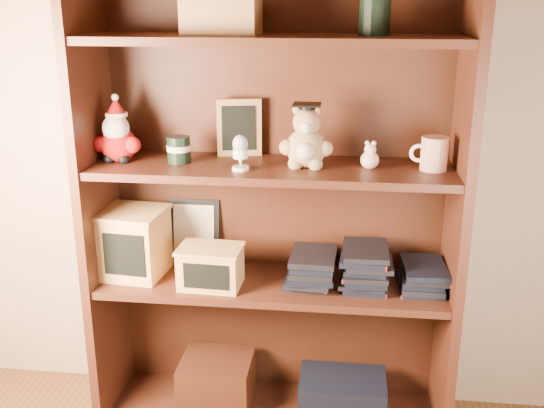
{
  "coord_description": "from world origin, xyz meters",
  "views": [
    {
      "loc": [
        0.06,
        -0.63,
        1.46
      ],
      "look_at": [
        -0.17,
        1.3,
        0.82
      ],
      "focal_mm": 42.0,
      "sensor_mm": 36.0,
      "label": 1
    }
  ],
  "objects": [
    {
      "name": "room_envelope",
      "position": [
        0.0,
        0.0,
        1.41
      ],
      "size": [
        3.04,
        3.04,
        2.51
      ],
      "color": "brown",
      "rests_on": "ground"
    },
    {
      "name": "pink_figurine",
      "position": [
        0.13,
        1.3,
        0.98
      ],
      "size": [
        0.06,
        0.06,
        0.09
      ],
      "color": "beige",
      "rests_on": "shelf_upper"
    },
    {
      "name": "egg_cup",
      "position": [
        -0.26,
        1.23,
        1.01
      ],
      "size": [
        0.05,
        0.05,
        0.11
      ],
      "color": "white",
      "rests_on": "shelf_upper"
    },
    {
      "name": "shelf_upper",
      "position": [
        -0.17,
        1.3,
        0.94
      ],
      "size": [
        1.14,
        0.33,
        0.02
      ],
      "color": "#401E12",
      "rests_on": "ground"
    },
    {
      "name": "grad_teddy_bear",
      "position": [
        -0.07,
        1.3,
        1.03
      ],
      "size": [
        0.17,
        0.14,
        0.2
      ],
      "color": "tan",
      "rests_on": "shelf_upper"
    },
    {
      "name": "certificate_frame",
      "position": [
        -0.47,
        1.44,
        0.66
      ],
      "size": [
        0.18,
        0.05,
        0.23
      ],
      "color": "black",
      "rests_on": "shelf_lower"
    },
    {
      "name": "teacher_mug",
      "position": [
        0.32,
        1.3,
        1.0
      ],
      "size": [
        0.12,
        0.08,
        0.1
      ],
      "color": "silver",
      "rests_on": "shelf_upper"
    },
    {
      "name": "teachers_tin",
      "position": [
        -0.47,
        1.3,
        0.99
      ],
      "size": [
        0.08,
        0.08,
        0.08
      ],
      "color": "black",
      "rests_on": "shelf_upper"
    },
    {
      "name": "book_stack_left",
      "position": [
        -0.05,
        1.3,
        0.6
      ],
      "size": [
        0.14,
        0.2,
        0.1
      ],
      "color": "black",
      "rests_on": "shelf_lower"
    },
    {
      "name": "shelf_lower",
      "position": [
        -0.17,
        1.3,
        0.54
      ],
      "size": [
        1.14,
        0.33,
        0.02
      ],
      "color": "#401E12",
      "rests_on": "ground"
    },
    {
      "name": "santa_plush",
      "position": [
        -0.67,
        1.3,
        1.03
      ],
      "size": [
        0.16,
        0.11,
        0.22
      ],
      "color": "#A50F0F",
      "rests_on": "shelf_upper"
    },
    {
      "name": "chalkboard_plaque",
      "position": [
        -0.3,
        1.42,
        1.04
      ],
      "size": [
        0.15,
        0.1,
        0.19
      ],
      "color": "#9E7547",
      "rests_on": "shelf_upper"
    },
    {
      "name": "book_stack_mid",
      "position": [
        0.14,
        1.3,
        0.61
      ],
      "size": [
        0.14,
        0.2,
        0.13
      ],
      "color": "black",
      "rests_on": "shelf_lower"
    },
    {
      "name": "treats_box",
      "position": [
        -0.65,
        1.3,
        0.67
      ],
      "size": [
        0.23,
        0.23,
        0.23
      ],
      "color": "tan",
      "rests_on": "shelf_lower"
    },
    {
      "name": "book_stack_right",
      "position": [
        0.33,
        1.3,
        0.59
      ],
      "size": [
        0.14,
        0.2,
        0.08
      ],
      "color": "black",
      "rests_on": "shelf_lower"
    },
    {
      "name": "bookcase",
      "position": [
        -0.18,
        1.36,
        0.78
      ],
      "size": [
        1.2,
        0.35,
        1.6
      ],
      "color": "#401E12",
      "rests_on": "ground"
    },
    {
      "name": "pencils_box",
      "position": [
        -0.37,
        1.24,
        0.62
      ],
      "size": [
        0.21,
        0.16,
        0.14
      ],
      "color": "tan",
      "rests_on": "shelf_lower"
    }
  ]
}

